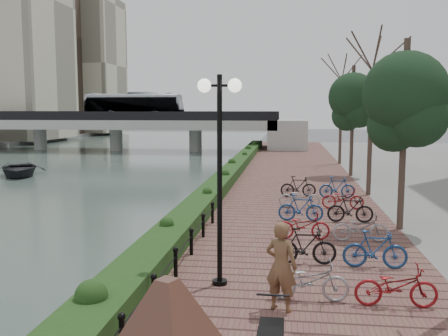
# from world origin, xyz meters

# --- Properties ---
(river_water) EXTENTS (30.00, 130.00, 0.02)m
(river_water) POSITION_xyz_m (-15.00, 25.00, 0.01)
(river_water) COLOR #4F635C
(river_water) RESTS_ON ground
(promenade) EXTENTS (8.00, 75.00, 0.50)m
(promenade) POSITION_xyz_m (4.00, 17.50, 0.25)
(promenade) COLOR brown
(promenade) RESTS_ON ground
(hedge) EXTENTS (1.10, 56.00, 0.60)m
(hedge) POSITION_xyz_m (0.60, 20.00, 0.80)
(hedge) COLOR #1A3413
(hedge) RESTS_ON promenade
(chain_fence) EXTENTS (0.10, 14.10, 0.70)m
(chain_fence) POSITION_xyz_m (1.40, 2.00, 0.85)
(chain_fence) COLOR black
(chain_fence) RESTS_ON promenade
(lamppost) EXTENTS (1.02, 0.32, 4.93)m
(lamppost) POSITION_xyz_m (2.53, 2.72, 4.05)
(lamppost) COLOR black
(lamppost) RESTS_ON promenade
(pedestrian) EXTENTS (0.80, 0.67, 1.88)m
(pedestrian) POSITION_xyz_m (4.00, 1.36, 1.44)
(pedestrian) COLOR brown
(pedestrian) RESTS_ON promenade
(bicycle_parking) EXTENTS (2.40, 14.69, 1.00)m
(bicycle_parking) POSITION_xyz_m (5.50, 8.24, 0.97)
(bicycle_parking) COLOR #9A999E
(bicycle_parking) RESTS_ON promenade
(street_trees) EXTENTS (3.20, 37.12, 6.80)m
(street_trees) POSITION_xyz_m (8.00, 12.68, 3.69)
(street_trees) COLOR #392A22
(street_trees) RESTS_ON promenade
(bridge) EXTENTS (36.00, 10.77, 6.50)m
(bridge) POSITION_xyz_m (-14.55, 45.00, 3.37)
(bridge) COLOR #ABABA6
(bridge) RESTS_ON ground
(boat) EXTENTS (5.26, 5.88, 1.01)m
(boat) POSITION_xyz_m (-14.44, 23.54, 0.52)
(boat) COLOR black
(boat) RESTS_ON river_water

